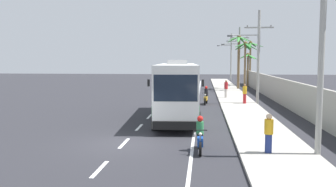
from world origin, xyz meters
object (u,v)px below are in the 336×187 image
(palm_third, at_px, (250,52))
(utility_pole_nearest, at_px, (322,51))
(coach_bus_foreground, at_px, (177,88))
(pedestrian_midwalk, at_px, (226,88))
(pedestrian_far_walk, at_px, (269,132))
(pedestrian_near_kerb, at_px, (245,93))
(motorcycle_trailing, at_px, (206,97))
(palm_fourth, at_px, (239,51))
(motorcycle_beside_bus, at_px, (200,137))
(utility_pole_far, at_px, (239,56))
(utility_pole_mid, at_px, (257,54))
(palm_nearest, at_px, (245,54))
(utility_pole_distant, at_px, (230,56))
(palm_second, at_px, (248,61))

(palm_third, bearing_deg, utility_pole_nearest, -93.54)
(coach_bus_foreground, distance_m, palm_third, 34.05)
(pedestrian_midwalk, height_order, pedestrian_far_walk, pedestrian_midwalk)
(utility_pole_nearest, bearing_deg, pedestrian_near_kerb, 93.53)
(motorcycle_trailing, bearing_deg, pedestrian_near_kerb, -4.98)
(pedestrian_near_kerb, distance_m, palm_fourth, 16.66)
(motorcycle_beside_bus, height_order, pedestrian_far_walk, pedestrian_far_walk)
(motorcycle_trailing, xyz_separation_m, palm_third, (6.94, 24.58, 4.39))
(utility_pole_nearest, xyz_separation_m, utility_pole_far, (0.15, 34.87, 0.17))
(motorcycle_trailing, height_order, utility_pole_nearest, utility_pole_nearest)
(coach_bus_foreground, bearing_deg, pedestrian_near_kerb, 55.85)
(pedestrian_far_walk, bearing_deg, utility_pole_nearest, -138.55)
(utility_pole_mid, relative_size, palm_fourth, 1.15)
(utility_pole_far, bearing_deg, coach_bus_foreground, -104.00)
(pedestrian_near_kerb, height_order, utility_pole_far, utility_pole_far)
(pedestrian_midwalk, height_order, utility_pole_far, utility_pole_far)
(utility_pole_mid, distance_m, palm_nearest, 12.67)
(palm_nearest, distance_m, palm_third, 11.62)
(palm_nearest, height_order, palm_fourth, palm_fourth)
(motorcycle_beside_bus, relative_size, utility_pole_nearest, 0.24)
(motorcycle_beside_bus, xyz_separation_m, palm_fourth, (4.72, 32.36, 4.36))
(motorcycle_trailing, xyz_separation_m, pedestrian_far_walk, (2.42, -16.94, 0.34))
(pedestrian_near_kerb, relative_size, utility_pole_nearest, 0.21)
(utility_pole_distant, xyz_separation_m, palm_second, (1.52, -13.64, -0.98))
(utility_pole_mid, bearing_deg, utility_pole_nearest, -90.23)
(pedestrian_midwalk, xyz_separation_m, palm_fourth, (2.31, 11.42, 3.93))
(pedestrian_near_kerb, xyz_separation_m, pedestrian_far_walk, (-0.93, -16.65, -0.03))
(motorcycle_beside_bus, distance_m, pedestrian_midwalk, 21.08)
(motorcycle_trailing, relative_size, palm_nearest, 0.32)
(coach_bus_foreground, height_order, utility_pole_far, utility_pole_far)
(utility_pole_far, bearing_deg, pedestrian_far_walk, -93.45)
(motorcycle_beside_bus, bearing_deg, pedestrian_far_walk, -8.78)
(palm_nearest, bearing_deg, pedestrian_far_walk, -94.65)
(utility_pole_far, bearing_deg, utility_pole_nearest, -90.24)
(motorcycle_beside_bus, distance_m, utility_pole_nearest, 6.01)
(pedestrian_midwalk, height_order, palm_second, palm_second)
(motorcycle_trailing, bearing_deg, utility_pole_far, 75.86)
(palm_second, bearing_deg, utility_pole_distant, 96.36)
(utility_pole_nearest, bearing_deg, palm_second, 87.21)
(palm_nearest, distance_m, palm_second, 8.74)
(utility_pole_mid, bearing_deg, utility_pole_distant, 89.51)
(motorcycle_trailing, height_order, utility_pole_mid, utility_pole_mid)
(motorcycle_beside_bus, height_order, utility_pole_nearest, utility_pole_nearest)
(motorcycle_beside_bus, xyz_separation_m, utility_pole_far, (4.90, 34.43, 3.83))
(motorcycle_trailing, xyz_separation_m, palm_second, (6.26, 21.73, 3.02))
(motorcycle_beside_bus, xyz_separation_m, palm_second, (6.64, 38.23, 3.03))
(utility_pole_nearest, relative_size, palm_third, 1.20)
(pedestrian_near_kerb, bearing_deg, palm_fourth, -33.74)
(utility_pole_mid, bearing_deg, pedestrian_midwalk, 121.39)
(motorcycle_trailing, distance_m, palm_third, 25.92)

